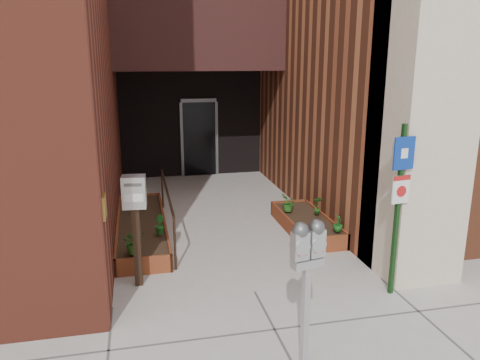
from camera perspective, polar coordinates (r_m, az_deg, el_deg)
ground at (r=6.95m, az=1.82°, el=-13.48°), size 80.00×80.00×0.00m
planter_left at (r=9.19m, az=-11.90°, el=-5.73°), size 0.90×3.60×0.30m
planter_right at (r=9.27m, az=8.07°, el=-5.37°), size 0.80×2.20×0.30m
handrail at (r=8.97m, az=-8.91°, el=-1.97°), size 0.04×3.34×0.90m
parking_meter at (r=4.99m, az=8.25°, el=-9.02°), size 0.38×0.21×1.66m
sign_post at (r=6.71m, az=18.89°, el=-1.50°), size 0.33×0.10×2.44m
payment_dropbox at (r=6.87m, az=-12.68°, el=-3.29°), size 0.35×0.28×1.67m
shrub_left_a at (r=7.57m, az=-12.81°, el=-7.31°), size 0.41×0.41×0.39m
shrub_left_b at (r=8.29m, az=-9.84°, el=-5.40°), size 0.22×0.22×0.34m
shrub_left_c at (r=9.70m, az=-12.51°, el=-2.45°), size 0.24×0.24×0.38m
shrub_left_d at (r=10.23m, az=-11.65°, el=-1.49°), size 0.29×0.29×0.39m
shrub_right_a at (r=8.48m, az=11.87°, el=-5.19°), size 0.21×0.21×0.30m
shrub_right_b at (r=9.30m, az=9.47°, el=-3.07°), size 0.21×0.21×0.37m
shrub_right_c at (r=9.41m, az=5.93°, el=-2.78°), size 0.40×0.40×0.36m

